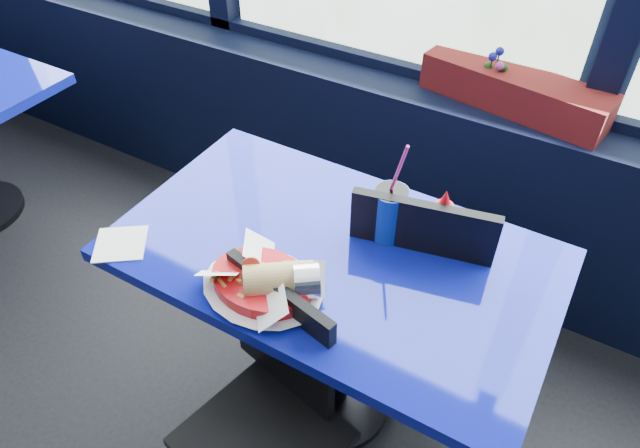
{
  "coord_description": "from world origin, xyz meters",
  "views": [
    {
      "loc": [
        0.82,
        1.03,
        1.85
      ],
      "look_at": [
        0.27,
        1.98,
        0.85
      ],
      "focal_mm": 32.0,
      "sensor_mm": 36.0,
      "label": 1
    }
  ],
  "objects_px": {
    "planter_box": "(514,90)",
    "chair_near_back": "(432,280)",
    "near_table": "(332,294)",
    "flower_vase": "(491,87)",
    "food_basket": "(264,282)",
    "soda_cup": "(390,212)",
    "chair_near_front": "(271,401)",
    "ketchup_bottle": "(441,222)"
  },
  "relations": [
    {
      "from": "planter_box",
      "to": "chair_near_back",
      "type": "bearing_deg",
      "value": -79.42
    },
    {
      "from": "near_table",
      "to": "chair_near_back",
      "type": "xyz_separation_m",
      "value": [
        0.22,
        0.24,
        -0.05
      ]
    },
    {
      "from": "near_table",
      "to": "planter_box",
      "type": "xyz_separation_m",
      "value": [
        0.21,
        0.89,
        0.3
      ]
    },
    {
      "from": "near_table",
      "to": "flower_vase",
      "type": "relative_size",
      "value": 5.86
    },
    {
      "from": "flower_vase",
      "to": "food_basket",
      "type": "xyz_separation_m",
      "value": [
        -0.21,
        -1.1,
        -0.07
      ]
    },
    {
      "from": "near_table",
      "to": "chair_near_back",
      "type": "distance_m",
      "value": 0.33
    },
    {
      "from": "planter_box",
      "to": "flower_vase",
      "type": "relative_size",
      "value": 3.19
    },
    {
      "from": "food_basket",
      "to": "soda_cup",
      "type": "bearing_deg",
      "value": 52.31
    },
    {
      "from": "chair_near_front",
      "to": "chair_near_back",
      "type": "bearing_deg",
      "value": 81.8
    },
    {
      "from": "near_table",
      "to": "food_basket",
      "type": "height_order",
      "value": "food_basket"
    },
    {
      "from": "chair_near_front",
      "to": "soda_cup",
      "type": "xyz_separation_m",
      "value": [
        0.1,
        0.47,
        0.36
      ]
    },
    {
      "from": "planter_box",
      "to": "flower_vase",
      "type": "xyz_separation_m",
      "value": [
        -0.08,
        -0.01,
        -0.0
      ]
    },
    {
      "from": "chair_near_back",
      "to": "near_table",
      "type": "bearing_deg",
      "value": 34.74
    },
    {
      "from": "chair_near_front",
      "to": "chair_near_back",
      "type": "relative_size",
      "value": 0.91
    },
    {
      "from": "flower_vase",
      "to": "chair_near_back",
      "type": "bearing_deg",
      "value": -82.21
    },
    {
      "from": "chair_near_front",
      "to": "flower_vase",
      "type": "xyz_separation_m",
      "value": [
        0.13,
        1.22,
        0.39
      ]
    },
    {
      "from": "flower_vase",
      "to": "near_table",
      "type": "bearing_deg",
      "value": -98.8
    },
    {
      "from": "planter_box",
      "to": "flower_vase",
      "type": "distance_m",
      "value": 0.08
    },
    {
      "from": "soda_cup",
      "to": "chair_near_front",
      "type": "bearing_deg",
      "value": -101.65
    },
    {
      "from": "flower_vase",
      "to": "ketchup_bottle",
      "type": "distance_m",
      "value": 0.73
    },
    {
      "from": "flower_vase",
      "to": "soda_cup",
      "type": "relative_size",
      "value": 0.62
    },
    {
      "from": "food_basket",
      "to": "ketchup_bottle",
      "type": "bearing_deg",
      "value": 39.53
    },
    {
      "from": "planter_box",
      "to": "soda_cup",
      "type": "height_order",
      "value": "soda_cup"
    },
    {
      "from": "near_table",
      "to": "chair_near_front",
      "type": "relative_size",
      "value": 1.46
    },
    {
      "from": "chair_near_back",
      "to": "soda_cup",
      "type": "distance_m",
      "value": 0.35
    },
    {
      "from": "chair_near_front",
      "to": "soda_cup",
      "type": "bearing_deg",
      "value": 91.01
    },
    {
      "from": "chair_near_front",
      "to": "ketchup_bottle",
      "type": "xyz_separation_m",
      "value": [
        0.23,
        0.5,
        0.36
      ]
    },
    {
      "from": "food_basket",
      "to": "planter_box",
      "type": "bearing_deg",
      "value": 64.65
    },
    {
      "from": "soda_cup",
      "to": "flower_vase",
      "type": "bearing_deg",
      "value": 87.26
    },
    {
      "from": "chair_near_back",
      "to": "food_basket",
      "type": "xyz_separation_m",
      "value": [
        -0.3,
        -0.46,
        0.27
      ]
    },
    {
      "from": "near_table",
      "to": "chair_near_front",
      "type": "distance_m",
      "value": 0.35
    },
    {
      "from": "chair_near_front",
      "to": "planter_box",
      "type": "bearing_deg",
      "value": 92.99
    },
    {
      "from": "ketchup_bottle",
      "to": "soda_cup",
      "type": "relative_size",
      "value": 0.59
    },
    {
      "from": "flower_vase",
      "to": "food_basket",
      "type": "distance_m",
      "value": 1.12
    },
    {
      "from": "chair_near_front",
      "to": "flower_vase",
      "type": "distance_m",
      "value": 1.29
    },
    {
      "from": "chair_near_front",
      "to": "planter_box",
      "type": "xyz_separation_m",
      "value": [
        0.21,
        1.24,
        0.39
      ]
    },
    {
      "from": "food_basket",
      "to": "ketchup_bottle",
      "type": "relative_size",
      "value": 1.63
    },
    {
      "from": "near_table",
      "to": "planter_box",
      "type": "bearing_deg",
      "value": 76.57
    },
    {
      "from": "near_table",
      "to": "ketchup_bottle",
      "type": "distance_m",
      "value": 0.39
    },
    {
      "from": "near_table",
      "to": "flower_vase",
      "type": "height_order",
      "value": "flower_vase"
    },
    {
      "from": "chair_near_front",
      "to": "chair_near_back",
      "type": "distance_m",
      "value": 0.62
    },
    {
      "from": "food_basket",
      "to": "near_table",
      "type": "bearing_deg",
      "value": 59.75
    }
  ]
}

